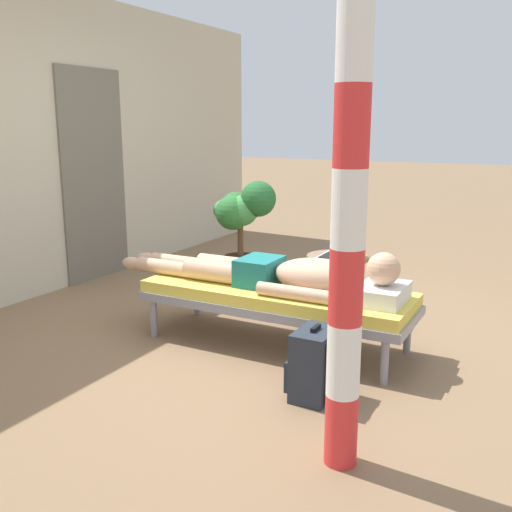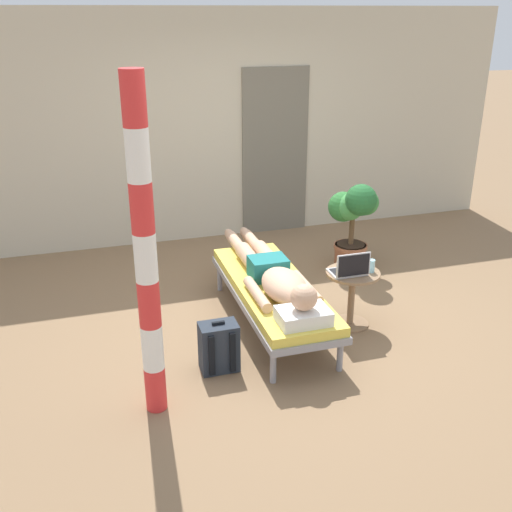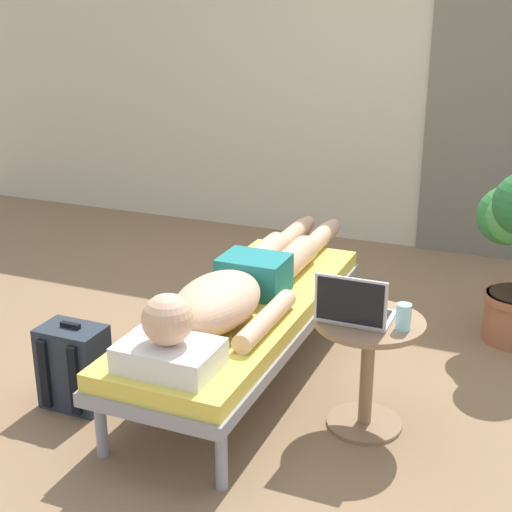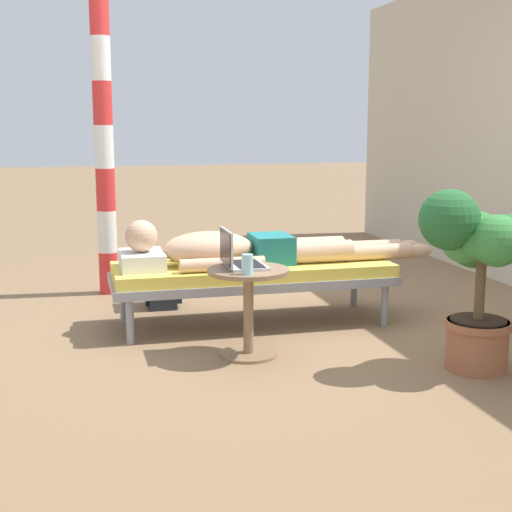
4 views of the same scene
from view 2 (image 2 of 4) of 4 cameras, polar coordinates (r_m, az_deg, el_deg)
ground_plane at (r=5.64m, az=3.15°, el=-5.68°), size 40.00×40.00×0.00m
house_wall_back at (r=7.32m, az=-4.70°, el=12.13°), size 7.60×0.20×2.70m
house_door_panel at (r=7.50m, az=1.83°, el=9.87°), size 0.84×0.03×2.04m
lounge_chair at (r=5.31m, az=1.59°, el=-3.35°), size 0.66×1.91×0.42m
person_reclining at (r=5.18m, az=1.84°, el=-1.94°), size 0.53×2.17×0.32m
side_table at (r=5.38m, az=9.15°, el=-3.14°), size 0.48×0.48×0.52m
laptop at (r=5.22m, az=8.95°, el=-1.23°), size 0.31×0.24×0.23m
drink_glass at (r=5.32m, az=10.95°, el=-0.94°), size 0.06×0.06×0.11m
backpack at (r=4.77m, az=-3.58°, el=-8.67°), size 0.30×0.26×0.42m
potted_plant at (r=6.46m, az=9.29°, el=3.95°), size 0.55×0.61×1.01m
porch_post at (r=3.93m, az=-10.50°, el=-0.12°), size 0.15×0.15×2.35m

